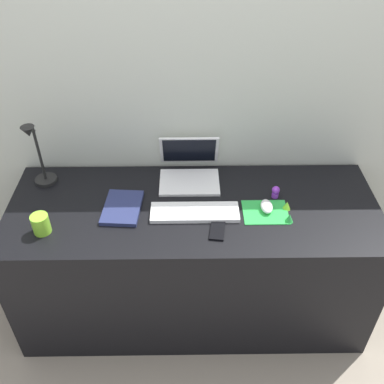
% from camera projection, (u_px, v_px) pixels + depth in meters
% --- Properties ---
extents(ground_plane, '(6.00, 6.00, 0.00)m').
position_uv_depth(ground_plane, '(193.00, 303.00, 2.55)').
color(ground_plane, gray).
extents(back_wall, '(2.97, 0.05, 1.64)m').
position_uv_depth(back_wall, '(192.00, 149.00, 2.32)').
color(back_wall, beige).
rests_on(back_wall, ground_plane).
extents(desk, '(1.77, 0.66, 0.74)m').
position_uv_depth(desk, '(193.00, 260.00, 2.32)').
color(desk, black).
rests_on(desk, ground_plane).
extents(laptop, '(0.30, 0.28, 0.20)m').
position_uv_depth(laptop, '(189.00, 168.00, 2.24)').
color(laptop, white).
rests_on(laptop, desk).
extents(keyboard, '(0.41, 0.13, 0.02)m').
position_uv_depth(keyboard, '(195.00, 212.00, 2.04)').
color(keyboard, white).
rests_on(keyboard, desk).
extents(mousepad, '(0.21, 0.17, 0.00)m').
position_uv_depth(mousepad, '(265.00, 212.00, 2.05)').
color(mousepad, green).
rests_on(mousepad, desk).
extents(mouse, '(0.06, 0.10, 0.03)m').
position_uv_depth(mouse, '(267.00, 206.00, 2.05)').
color(mouse, white).
rests_on(mouse, mousepad).
extents(cell_phone, '(0.08, 0.14, 0.01)m').
position_uv_depth(cell_phone, '(217.00, 230.00, 1.95)').
color(cell_phone, black).
rests_on(cell_phone, desk).
extents(desk_lamp, '(0.11, 0.14, 0.35)m').
position_uv_depth(desk_lamp, '(38.00, 157.00, 2.11)').
color(desk_lamp, black).
rests_on(desk_lamp, desk).
extents(notebook_pad, '(0.19, 0.25, 0.02)m').
position_uv_depth(notebook_pad, '(122.00, 208.00, 2.06)').
color(notebook_pad, navy).
rests_on(notebook_pad, desk).
extents(coffee_mug, '(0.08, 0.08, 0.09)m').
position_uv_depth(coffee_mug, '(41.00, 224.00, 1.92)').
color(coffee_mug, '#8CDB33').
rests_on(coffee_mug, desk).
extents(toy_figurine_lime, '(0.04, 0.04, 0.04)m').
position_uv_depth(toy_figurine_lime, '(287.00, 205.00, 2.06)').
color(toy_figurine_lime, '#8CDB33').
rests_on(toy_figurine_lime, desk).
extents(toy_figurine_purple, '(0.04, 0.04, 0.06)m').
position_uv_depth(toy_figurine_purple, '(276.00, 192.00, 2.12)').
color(toy_figurine_purple, purple).
rests_on(toy_figurine_purple, desk).
extents(toy_figurine_green, '(0.04, 0.04, 0.04)m').
position_uv_depth(toy_figurine_green, '(289.00, 218.00, 1.99)').
color(toy_figurine_green, green).
rests_on(toy_figurine_green, desk).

